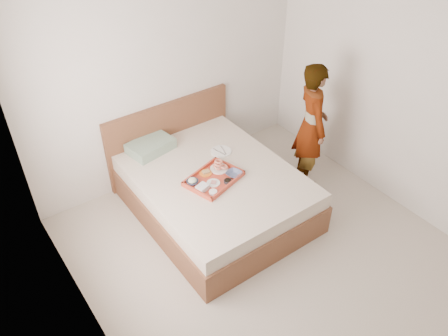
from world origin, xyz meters
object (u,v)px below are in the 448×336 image
object	(u,v)px
tray	(214,178)
dinner_plate	(221,151)
bed	(215,192)
person	(311,125)

from	to	relation	value
tray	dinner_plate	bearing A→B (deg)	29.73
dinner_plate	bed	bearing A→B (deg)	-134.88
bed	person	bearing A→B (deg)	-7.21
bed	person	size ratio (longest dim) A/B	1.31
tray	person	distance (m)	1.34
bed	tray	xyz separation A→B (m)	(-0.07, -0.08, 0.29)
tray	bed	bearing A→B (deg)	32.86
tray	dinner_plate	size ratio (longest dim) A/B	2.37
tray	person	size ratio (longest dim) A/B	0.37
person	dinner_plate	bearing A→B (deg)	88.89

